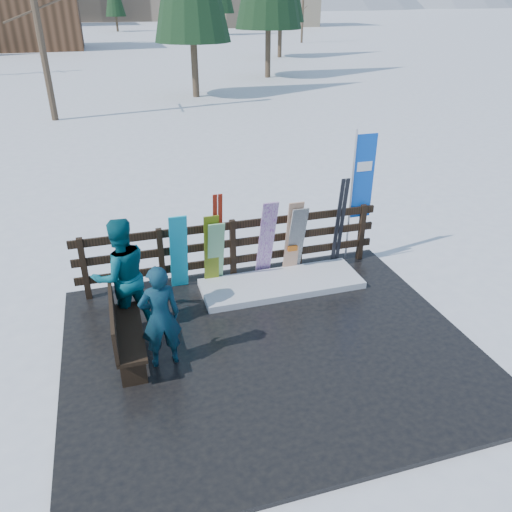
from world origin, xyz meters
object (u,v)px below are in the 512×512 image
object	(u,v)px
snowboard_1	(216,254)
person_back	(122,276)
snowboard_3	(266,239)
bench	(123,329)
snowboard_4	(296,241)
snowboard_2	(211,251)
snowboard_5	(293,238)
rental_flag	(360,182)
snowboard_0	(179,253)
person_front	(160,317)

from	to	relation	value
snowboard_1	person_back	distance (m)	1.85
snowboard_3	bench	bearing A→B (deg)	-148.12
snowboard_3	snowboard_4	xyz separation A→B (m)	(0.58, 0.00, -0.10)
snowboard_2	snowboard_5	world-z (taller)	snowboard_5
bench	snowboard_3	size ratio (longest dim) A/B	0.91
snowboard_2	snowboard_4	world-z (taller)	snowboard_2
snowboard_3	rental_flag	world-z (taller)	rental_flag
bench	snowboard_5	distance (m)	3.57
snowboard_0	snowboard_2	xyz separation A→B (m)	(0.57, 0.00, -0.05)
bench	snowboard_5	xyz separation A→B (m)	(3.16, 1.65, 0.23)
rental_flag	person_front	bearing A→B (deg)	-151.89
snowboard_3	snowboard_5	size ratio (longest dim) A/B	1.09
snowboard_3	snowboard_4	size ratio (longest dim) A/B	1.16
bench	snowboard_4	world-z (taller)	snowboard_4
snowboard_5	snowboard_3	bearing A→B (deg)	180.00
snowboard_1	snowboard_0	bearing A→B (deg)	-180.00
person_back	bench	bearing A→B (deg)	69.46
snowboard_3	person_back	world-z (taller)	person_back
snowboard_3	rental_flag	bearing A→B (deg)	8.00
snowboard_0	person_back	world-z (taller)	person_back
snowboard_4	snowboard_2	bearing A→B (deg)	-180.00
snowboard_1	snowboard_3	xyz separation A→B (m)	(0.94, 0.00, 0.15)
snowboard_1	snowboard_4	xyz separation A→B (m)	(1.51, 0.00, 0.05)
snowboard_1	snowboard_5	size ratio (longest dim) A/B	0.88
person_front	rental_flag	bearing A→B (deg)	-157.44
bench	snowboard_3	bearing A→B (deg)	31.88
snowboard_4	person_back	bearing A→B (deg)	-165.14
snowboard_2	person_front	distance (m)	2.21
bench	person_front	world-z (taller)	person_front
snowboard_2	snowboard_4	bearing A→B (deg)	0.00
snowboard_5	rental_flag	bearing A→B (deg)	10.81
snowboard_0	snowboard_5	bearing A→B (deg)	0.00
rental_flag	person_back	xyz separation A→B (m)	(-4.49, -1.10, -0.68)
bench	snowboard_0	xyz separation A→B (m)	(1.07, 1.65, 0.24)
snowboard_0	snowboard_5	world-z (taller)	snowboard_0
snowboard_1	snowboard_4	bearing A→B (deg)	0.00
snowboard_3	snowboard_4	world-z (taller)	snowboard_3
snowboard_0	person_back	distance (m)	1.30
snowboard_4	rental_flag	world-z (taller)	rental_flag
snowboard_1	person_front	bearing A→B (deg)	-122.23
snowboard_3	snowboard_5	world-z (taller)	snowboard_3
snowboard_2	snowboard_3	world-z (taller)	snowboard_3
person_front	snowboard_2	bearing A→B (deg)	-126.15
bench	snowboard_1	xyz separation A→B (m)	(1.71, 1.65, 0.13)
snowboard_2	rental_flag	xyz separation A→B (m)	(2.94, 0.27, 0.90)
snowboard_2	rental_flag	world-z (taller)	rental_flag
snowboard_0	snowboard_1	bearing A→B (deg)	0.00
bench	rental_flag	bearing A→B (deg)	22.77
snowboard_1	rental_flag	world-z (taller)	rental_flag
snowboard_5	snowboard_4	bearing A→B (deg)	0.00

